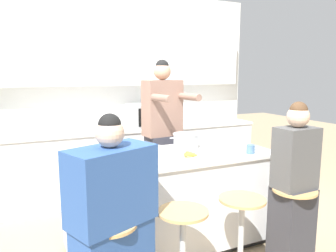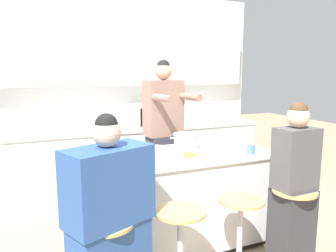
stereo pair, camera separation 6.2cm
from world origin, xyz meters
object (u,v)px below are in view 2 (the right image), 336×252
at_px(cooking_pot, 186,141).
at_px(microwave, 151,115).
at_px(fruit_bowl, 154,151).
at_px(person_seated_near, 293,193).
at_px(kitchen_island, 171,200).
at_px(bar_stool_rightmost, 292,228).
at_px(banana_bunch, 189,154).
at_px(bar_stool_center_right, 239,239).
at_px(coffee_cup_near, 251,150).
at_px(person_wrapped_blanket, 109,228).
at_px(person_cooking, 164,141).

height_order(cooking_pot, microwave, microwave).
bearing_deg(fruit_bowl, person_seated_near, -40.63).
bearing_deg(person_seated_near, kitchen_island, 136.30).
relative_size(kitchen_island, bar_stool_rightmost, 2.79).
bearing_deg(banana_bunch, bar_stool_center_right, -75.25).
bearing_deg(coffee_cup_near, cooking_pot, 135.44).
xyz_separation_m(person_wrapped_blanket, fruit_bowl, (0.61, 0.78, 0.28)).
distance_m(kitchen_island, bar_stool_rightmost, 1.06).
bearing_deg(person_seated_near, coffee_cup_near, 102.70).
bearing_deg(cooking_pot, person_wrapped_blanket, -138.45).
xyz_separation_m(person_wrapped_blanket, banana_bunch, (0.84, 0.56, 0.27)).
height_order(bar_stool_rightmost, microwave, microwave).
distance_m(bar_stool_center_right, person_cooking, 1.44).
height_order(bar_stool_center_right, person_cooking, person_cooking).
height_order(kitchen_island, banana_bunch, banana_bunch).
bearing_deg(coffee_cup_near, person_cooking, 117.70).
relative_size(kitchen_island, person_wrapped_blanket, 1.38).
distance_m(fruit_bowl, coffee_cup_near, 0.88).
bearing_deg(person_seated_near, person_cooking, 111.89).
relative_size(bar_stool_rightmost, person_seated_near, 0.49).
bearing_deg(person_wrapped_blanket, coffee_cup_near, -4.89).
height_order(kitchen_island, bar_stool_center_right, kitchen_island).
distance_m(banana_bunch, microwave, 1.63).
height_order(person_wrapped_blanket, banana_bunch, person_wrapped_blanket).
bearing_deg(cooking_pot, coffee_cup_near, -44.56).
bearing_deg(microwave, cooking_pot, -95.74).
distance_m(bar_stool_center_right, microwave, 2.29).
bearing_deg(person_cooking, coffee_cup_near, -68.73).
height_order(person_wrapped_blanket, cooking_pot, person_wrapped_blanket).
xyz_separation_m(bar_stool_center_right, person_wrapped_blanket, (-1.00, 0.01, 0.28)).
height_order(kitchen_island, coffee_cup_near, coffee_cup_near).
distance_m(person_cooking, banana_bunch, 0.78).
bearing_deg(cooking_pot, bar_stool_rightmost, -59.06).
xyz_separation_m(person_cooking, cooking_pot, (0.04, -0.47, 0.09)).
distance_m(bar_stool_rightmost, person_seated_near, 0.28).
relative_size(bar_stool_center_right, microwave, 1.25).
height_order(kitchen_island, cooking_pot, cooking_pot).
distance_m(person_wrapped_blanket, fruit_bowl, 1.03).
xyz_separation_m(kitchen_island, coffee_cup_near, (0.67, -0.27, 0.48)).
xyz_separation_m(person_seated_near, coffee_cup_near, (-0.11, 0.43, 0.28)).
relative_size(cooking_pot, fruit_bowl, 1.52).
distance_m(kitchen_island, microwave, 1.63).
bearing_deg(banana_bunch, fruit_bowl, 136.75).
distance_m(kitchen_island, person_wrapped_blanket, 1.04).
bearing_deg(fruit_bowl, coffee_cup_near, -23.99).
bearing_deg(person_wrapped_blanket, banana_bunch, 11.86).
height_order(person_cooking, person_seated_near, person_cooking).
xyz_separation_m(kitchen_island, cooking_pot, (0.23, 0.16, 0.51)).
bearing_deg(coffee_cup_near, person_wrapped_blanket, -163.18).
bearing_deg(person_cooking, cooking_pot, -92.05).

